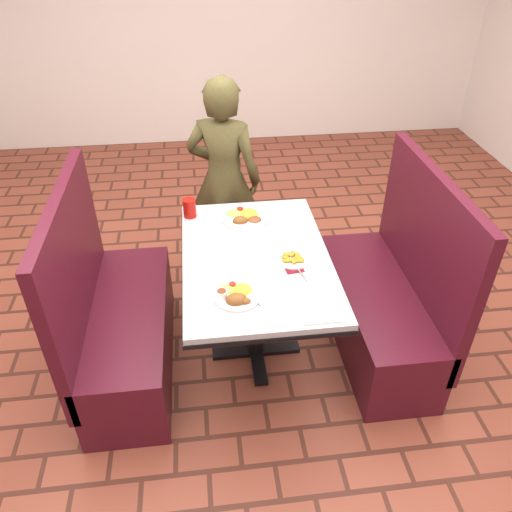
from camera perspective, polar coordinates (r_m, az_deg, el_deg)
name	(u,v)px	position (r m, az deg, el deg)	size (l,w,h in m)	color
room	(256,27)	(2.26, 0.00, 24.75)	(7.00, 7.04, 2.82)	brown
dining_table	(256,270)	(2.78, 0.00, -1.61)	(0.81, 1.21, 0.75)	#B9BBBE
booth_bench_left	(120,325)	(3.03, -15.32, -7.58)	(0.47, 1.20, 1.17)	#4C111F
booth_bench_right	(385,303)	(3.17, 14.56, -5.18)	(0.47, 1.20, 1.17)	#4C111F
diner_person	(224,179)	(3.58, -3.66, 8.73)	(0.53, 0.35, 1.45)	brown
near_dinner_plate	(236,293)	(2.44, -2.26, -4.23)	(0.24, 0.24, 0.07)	white
far_dinner_plate	(244,215)	(3.04, -1.32, 4.67)	(0.28, 0.28, 0.07)	white
plantain_plate	(293,259)	(2.69, 4.28, -0.31)	(0.18, 0.18, 0.03)	white
maroon_napkin	(293,268)	(2.65, 4.30, -1.36)	(0.10, 0.10, 0.00)	maroon
spoon_utensil	(300,272)	(2.61, 5.07, -1.88)	(0.01, 0.14, 0.00)	silver
red_tumbler	(190,208)	(3.08, -7.61, 5.47)	(0.08, 0.08, 0.12)	#AE110B
paper_napkin	(320,314)	(2.37, 7.30, -6.55)	(0.18, 0.14, 0.01)	white
knife_utensil	(257,294)	(2.46, 0.07, -4.36)	(0.01, 0.17, 0.00)	silver
fork_utensil	(236,299)	(2.43, -2.27, -4.95)	(0.01, 0.16, 0.00)	silver
lettuce_shreds	(262,249)	(2.78, 0.67, 0.79)	(0.28, 0.32, 0.00)	#87BB4B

